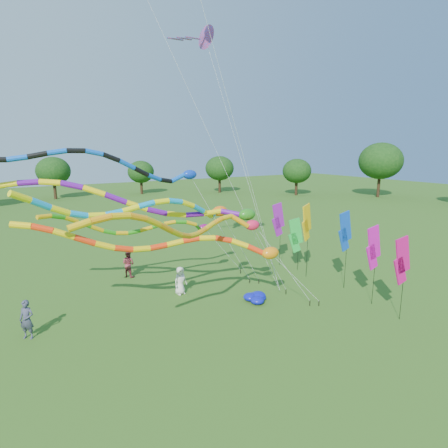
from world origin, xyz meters
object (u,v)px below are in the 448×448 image
person_a (180,281)px  person_b (27,320)px  tube_kite_orange (205,225)px  blue_nylon_heap (256,297)px  tube_kite_red (187,245)px  person_c (128,264)px

person_a → person_b: bearing=176.1°
tube_kite_orange → blue_nylon_heap: 7.13m
tube_kite_orange → person_a: 7.14m
tube_kite_red → tube_kite_orange: size_ratio=1.15×
person_a → tube_kite_orange: bearing=-115.0°
tube_kite_red → person_c: 8.53m
tube_kite_red → person_c: bearing=111.5°
blue_nylon_heap → person_a: bearing=135.3°
blue_nylon_heap → person_b: bearing=170.0°
tube_kite_orange → tube_kite_red: bearing=68.5°
person_a → person_c: (-1.70, 4.59, 0.07)m
person_b → person_c: person_b is taller
person_b → person_c: 8.67m
blue_nylon_heap → person_a: size_ratio=0.93×
person_b → person_c: (6.48, 5.77, -0.01)m
tube_kite_red → person_a: tube_kite_red is taller
person_b → person_c: bearing=79.2°
person_b → tube_kite_orange: bearing=6.0°
blue_nylon_heap → tube_kite_orange: bearing=-153.3°
blue_nylon_heap → person_b: (-11.40, 2.01, 0.70)m
tube_kite_orange → blue_nylon_heap: (4.47, 2.24, -5.09)m
blue_nylon_heap → person_c: 9.23m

